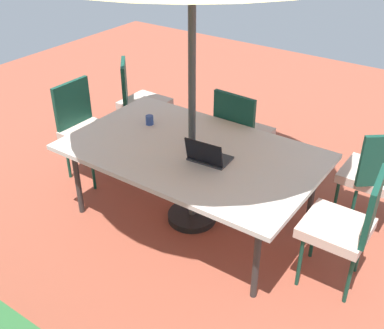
% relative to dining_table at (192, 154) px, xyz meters
% --- Properties ---
extents(ground_plane, '(10.00, 10.00, 0.02)m').
position_rel_dining_table_xyz_m(ground_plane, '(0.00, 0.00, -0.69)').
color(ground_plane, '#9E4C38').
extents(dining_table, '(2.11, 1.29, 0.72)m').
position_rel_dining_table_xyz_m(dining_table, '(0.00, 0.00, 0.00)').
color(dining_table, silver).
rests_on(dining_table, ground_plane).
extents(chair_southwest, '(0.58, 0.58, 0.98)m').
position_rel_dining_table_xyz_m(chair_southwest, '(-1.30, -0.81, -0.13)').
color(chair_southwest, beige).
rests_on(chair_southwest, ground_plane).
extents(chair_southeast, '(0.59, 0.58, 0.98)m').
position_rel_dining_table_xyz_m(chair_southeast, '(1.32, -0.85, -0.13)').
color(chair_southeast, beige).
rests_on(chair_southeast, ground_plane).
extents(chair_south, '(0.46, 0.47, 0.98)m').
position_rel_dining_table_xyz_m(chair_south, '(-0.01, -0.83, -0.13)').
color(chair_south, beige).
rests_on(chair_south, ground_plane).
extents(chair_west, '(0.48, 0.47, 0.98)m').
position_rel_dining_table_xyz_m(chair_west, '(-1.34, -0.00, -0.13)').
color(chair_west, beige).
rests_on(chair_west, ground_plane).
extents(chair_east, '(0.46, 0.46, 0.98)m').
position_rel_dining_table_xyz_m(chair_east, '(1.32, -0.03, -0.13)').
color(chair_east, beige).
rests_on(chair_east, ground_plane).
extents(laptop, '(0.34, 0.27, 0.21)m').
position_rel_dining_table_xyz_m(laptop, '(-0.21, 0.08, 0.09)').
color(laptop, '#2D2D33').
rests_on(laptop, dining_table).
extents(cup, '(0.07, 0.07, 0.09)m').
position_rel_dining_table_xyz_m(cup, '(0.59, -0.17, 0.08)').
color(cup, '#334C99').
rests_on(cup, dining_table).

